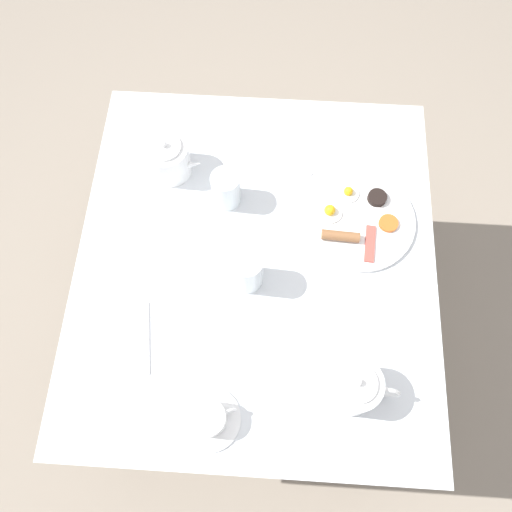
{
  "coord_description": "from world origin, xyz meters",
  "views": [
    {
      "loc": [
        -0.5,
        -0.03,
        1.95
      ],
      "look_at": [
        0.0,
        0.0,
        0.72
      ],
      "focal_mm": 35.0,
      "sensor_mm": 36.0,
      "label": 1
    }
  ],
  "objects_px": {
    "teacup_with_saucer_left": "(209,418)",
    "water_glass_short": "(226,189)",
    "breakfast_plate": "(357,219)",
    "water_glass_tall": "(247,271)",
    "teapot_far": "(167,158)",
    "fork_by_plate": "(147,338)",
    "teapot_near": "(354,387)",
    "knife_by_plate": "(280,154)"
  },
  "relations": [
    {
      "from": "teapot_near",
      "to": "fork_by_plate",
      "type": "height_order",
      "value": "teapot_near"
    },
    {
      "from": "teacup_with_saucer_left",
      "to": "fork_by_plate",
      "type": "bearing_deg",
      "value": 43.92
    },
    {
      "from": "teapot_far",
      "to": "teacup_with_saucer_left",
      "type": "bearing_deg",
      "value": -60.39
    },
    {
      "from": "teapot_near",
      "to": "teacup_with_saucer_left",
      "type": "relative_size",
      "value": 1.45
    },
    {
      "from": "knife_by_plate",
      "to": "water_glass_tall",
      "type": "bearing_deg",
      "value": 170.13
    },
    {
      "from": "teapot_near",
      "to": "fork_by_plate",
      "type": "relative_size",
      "value": 1.17
    },
    {
      "from": "teapot_near",
      "to": "water_glass_tall",
      "type": "xyz_separation_m",
      "value": [
        0.27,
        0.27,
        0.01
      ]
    },
    {
      "from": "breakfast_plate",
      "to": "knife_by_plate",
      "type": "bearing_deg",
      "value": 47.71
    },
    {
      "from": "water_glass_tall",
      "to": "water_glass_short",
      "type": "bearing_deg",
      "value": 17.4
    },
    {
      "from": "teapot_far",
      "to": "teacup_with_saucer_left",
      "type": "relative_size",
      "value": 1.42
    },
    {
      "from": "breakfast_plate",
      "to": "fork_by_plate",
      "type": "distance_m",
      "value": 0.65
    },
    {
      "from": "teapot_far",
      "to": "fork_by_plate",
      "type": "height_order",
      "value": "teapot_far"
    },
    {
      "from": "teapot_far",
      "to": "water_glass_short",
      "type": "height_order",
      "value": "teapot_far"
    },
    {
      "from": "fork_by_plate",
      "to": "water_glass_short",
      "type": "bearing_deg",
      "value": -22.49
    },
    {
      "from": "water_glass_tall",
      "to": "knife_by_plate",
      "type": "height_order",
      "value": "water_glass_tall"
    },
    {
      "from": "water_glass_tall",
      "to": "water_glass_short",
      "type": "xyz_separation_m",
      "value": [
        0.24,
        0.08,
        -0.01
      ]
    },
    {
      "from": "teapot_far",
      "to": "fork_by_plate",
      "type": "relative_size",
      "value": 1.15
    },
    {
      "from": "water_glass_tall",
      "to": "knife_by_plate",
      "type": "distance_m",
      "value": 0.41
    },
    {
      "from": "water_glass_tall",
      "to": "fork_by_plate",
      "type": "distance_m",
      "value": 0.31
    },
    {
      "from": "teapot_far",
      "to": "water_glass_short",
      "type": "relative_size",
      "value": 1.89
    },
    {
      "from": "teapot_near",
      "to": "water_glass_short",
      "type": "bearing_deg",
      "value": -50.0
    },
    {
      "from": "teapot_far",
      "to": "fork_by_plate",
      "type": "distance_m",
      "value": 0.5
    },
    {
      "from": "fork_by_plate",
      "to": "knife_by_plate",
      "type": "bearing_deg",
      "value": -28.92
    },
    {
      "from": "breakfast_plate",
      "to": "water_glass_tall",
      "type": "xyz_separation_m",
      "value": [
        -0.2,
        0.29,
        0.06
      ]
    },
    {
      "from": "teapot_far",
      "to": "breakfast_plate",
      "type": "bearing_deg",
      "value": 0.91
    },
    {
      "from": "water_glass_short",
      "to": "teacup_with_saucer_left",
      "type": "bearing_deg",
      "value": -179.15
    },
    {
      "from": "breakfast_plate",
      "to": "water_glass_tall",
      "type": "relative_size",
      "value": 2.41
    },
    {
      "from": "teapot_near",
      "to": "water_glass_short",
      "type": "distance_m",
      "value": 0.61
    },
    {
      "from": "water_glass_short",
      "to": "fork_by_plate",
      "type": "height_order",
      "value": "water_glass_short"
    },
    {
      "from": "breakfast_plate",
      "to": "water_glass_short",
      "type": "bearing_deg",
      "value": 83.12
    },
    {
      "from": "breakfast_plate",
      "to": "teacup_with_saucer_left",
      "type": "xyz_separation_m",
      "value": [
        -0.55,
        0.36,
        0.02
      ]
    },
    {
      "from": "water_glass_short",
      "to": "knife_by_plate",
      "type": "distance_m",
      "value": 0.22
    },
    {
      "from": "fork_by_plate",
      "to": "teapot_near",
      "type": "bearing_deg",
      "value": -100.65
    },
    {
      "from": "teapot_near",
      "to": "teapot_far",
      "type": "xyz_separation_m",
      "value": [
        0.6,
        0.52,
        0.0
      ]
    },
    {
      "from": "breakfast_plate",
      "to": "fork_by_plate",
      "type": "xyz_separation_m",
      "value": [
        -0.37,
        0.54,
        -0.01
      ]
    },
    {
      "from": "water_glass_tall",
      "to": "water_glass_short",
      "type": "height_order",
      "value": "water_glass_tall"
    },
    {
      "from": "teacup_with_saucer_left",
      "to": "fork_by_plate",
      "type": "height_order",
      "value": "teacup_with_saucer_left"
    },
    {
      "from": "water_glass_short",
      "to": "knife_by_plate",
      "type": "bearing_deg",
      "value": -42.41
    },
    {
      "from": "teacup_with_saucer_left",
      "to": "water_glass_short",
      "type": "xyz_separation_m",
      "value": [
        0.6,
        0.01,
        0.03
      ]
    },
    {
      "from": "water_glass_tall",
      "to": "water_glass_short",
      "type": "relative_size",
      "value": 1.16
    },
    {
      "from": "breakfast_plate",
      "to": "teacup_with_saucer_left",
      "type": "distance_m",
      "value": 0.66
    },
    {
      "from": "teapot_far",
      "to": "fork_by_plate",
      "type": "bearing_deg",
      "value": -74.92
    }
  ]
}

